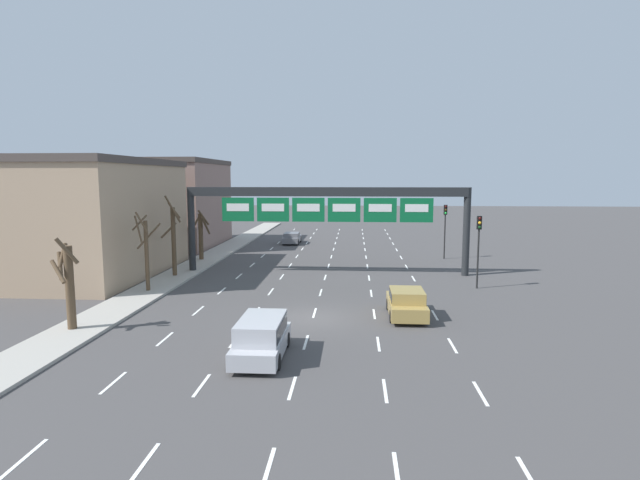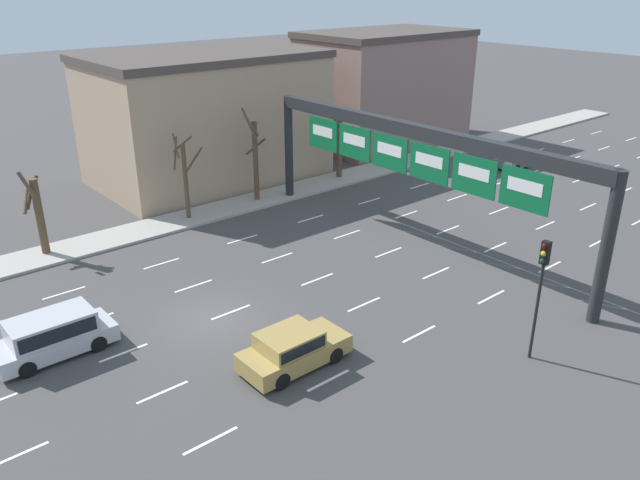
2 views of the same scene
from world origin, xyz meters
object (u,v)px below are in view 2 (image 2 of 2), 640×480
Objects in this scene: car_gold at (292,348)px; traffic_light_mid_block at (541,277)px; car_grey at (517,158)px; tree_bare_closest at (255,156)px; tree_bare_second at (37,211)px; tree_bare_third at (185,174)px; suv_silver at (53,333)px; tree_bare_furthest at (339,146)px; sign_gantry at (413,150)px.

car_gold is 0.87× the size of traffic_light_mid_block.
tree_bare_closest reaches higher than car_grey.
traffic_light_mid_block is at bearing 26.85° from tree_bare_second.
tree_bare_third is at bearing 88.32° from tree_bare_second.
tree_bare_furthest is at bearing 112.63° from suv_silver.
sign_gantry is at bearing 84.90° from suv_silver.
traffic_light_mid_block reaches higher than car_gold.
car_grey is 27.36m from traffic_light_mid_block.
sign_gantry is at bearing -74.53° from car_grey.
tree_bare_third reaches higher than car_gold.
tree_bare_second is at bearing -126.42° from sign_gantry.
tree_bare_second reaches higher than suv_silver.
car_grey is at bearing 62.16° from tree_bare_furthest.
sign_gantry is at bearing 32.53° from tree_bare_third.
car_grey is at bearing 72.26° from tree_bare_closest.
suv_silver is at bearing -15.88° from tree_bare_second.
traffic_light_mid_block is at bearing -6.10° from tree_bare_closest.
car_grey is 26.01m from tree_bare_third.
tree_bare_second is at bearing -90.95° from tree_bare_closest.
tree_bare_furthest is (-22.11, 9.82, -1.04)m from traffic_light_mid_block.
car_grey is 0.96× the size of tree_bare_second.
traffic_light_mid_block reaches higher than tree_bare_furthest.
tree_bare_closest is at bearing 89.05° from tree_bare_second.
tree_bare_closest is at bearing 90.28° from tree_bare_third.
car_grey is 14.33m from tree_bare_furthest.
tree_bare_closest is 1.34× the size of tree_bare_furthest.
traffic_light_mid_block is at bearing -23.95° from tree_bare_furthest.
car_grey is 34.28m from tree_bare_second.
tree_bare_closest is (-16.37, 9.74, 2.24)m from car_gold.
tree_bare_furthest reaches higher than car_grey.
tree_bare_closest is at bearing 173.90° from traffic_light_mid_block.
traffic_light_mid_block is (12.17, 14.02, 2.57)m from suv_silver.
traffic_light_mid_block is (10.52, -4.51, -1.91)m from sign_gantry.
suv_silver is at bearing -135.20° from car_gold.
tree_bare_furthest is at bearing 91.74° from tree_bare_closest.
sign_gantry reaches higher than car_grey.
car_gold is 9.61m from traffic_light_mid_block.
suv_silver is 0.91× the size of traffic_light_mid_block.
car_grey is 0.72× the size of tree_bare_closest.
car_grey is at bearing 75.72° from tree_bare_third.
tree_bare_closest reaches higher than tree_bare_third.
car_gold is 0.98× the size of car_grey.
sign_gantry is 19.14m from suv_silver.
tree_bare_third is (0.02, -5.06, -0.19)m from tree_bare_closest.
tree_bare_third is (-16.35, 4.68, 2.05)m from car_gold.
tree_bare_third is at bearing 164.02° from car_gold.
tree_bare_second is (-9.93, 2.83, 1.54)m from suv_silver.
tree_bare_closest reaches higher than traffic_light_mid_block.
tree_bare_second is at bearing -101.18° from car_grey.
tree_bare_closest reaches higher than tree_bare_second.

